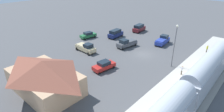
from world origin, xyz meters
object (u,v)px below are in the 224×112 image
at_px(pickup_blue, 163,40).
at_px(sedan_green, 88,35).
at_px(pedestrian_waiting_far, 182,70).
at_px(sedan_red, 104,65).
at_px(suv_navy, 115,33).
at_px(station_building, 44,76).
at_px(pedestrian_on_platform, 207,48).
at_px(suv_maroon, 139,28).
at_px(light_pole_near_platform, 175,41).
at_px(pickup_tan, 86,47).
at_px(pickup_charcoal, 127,43).

xyz_separation_m(pickup_blue, sedan_green, (17.86, 9.41, -0.15)).
relative_size(pedestrian_waiting_far, sedan_red, 0.36).
distance_m(pedestrian_waiting_far, pickup_blue, 15.88).
bearing_deg(suv_navy, pickup_blue, -162.37).
bearing_deg(pickup_blue, station_building, 82.42).
relative_size(pedestrian_on_platform, suv_maroon, 0.34).
height_order(station_building, pickup_blue, station_building).
bearing_deg(station_building, sedan_red, -100.87).
bearing_deg(light_pole_near_platform, sedan_green, -1.42).
relative_size(pedestrian_waiting_far, suv_maroon, 0.34).
height_order(pedestrian_waiting_far, suv_navy, suv_navy).
bearing_deg(pickup_tan, suv_navy, -83.71).
distance_m(station_building, suv_navy, 28.02).
bearing_deg(sedan_red, pickup_tan, -20.97).
xyz_separation_m(suv_navy, sedan_red, (-10.48, 15.77, -0.27)).
bearing_deg(station_building, sedan_green, -57.02).
bearing_deg(suv_navy, sedan_red, 123.60).
height_order(pedestrian_on_platform, suv_navy, suv_navy).
distance_m(station_building, pedestrian_waiting_far, 23.17).
bearing_deg(station_building, suv_navy, -72.56).
xyz_separation_m(pickup_tan, sedan_red, (-9.12, 3.50, -0.15)).
xyz_separation_m(pickup_tan, sedan_green, (6.75, -6.82, -0.15)).
height_order(station_building, pedestrian_on_platform, station_building).
height_order(suv_navy, sedan_green, suv_navy).
height_order(sedan_red, light_pole_near_platform, light_pole_near_platform).
relative_size(pickup_charcoal, light_pole_near_platform, 0.67).
height_order(pickup_charcoal, light_pole_near_platform, light_pole_near_platform).
height_order(pickup_tan, pickup_charcoal, same).
relative_size(pedestrian_on_platform, suv_navy, 0.34).
bearing_deg(sedan_red, sedan_green, -33.02).
xyz_separation_m(pedestrian_on_platform, pickup_charcoal, (16.09, 8.75, -0.25)).
distance_m(pedestrian_on_platform, suv_maroon, 21.32).
relative_size(suv_navy, pickup_charcoal, 0.89).
height_order(station_building, sedan_green, station_building).
height_order(pedestrian_waiting_far, pickup_tan, pickup_tan).
height_order(suv_maroon, sedan_green, suv_maroon).
height_order(suv_navy, sedan_red, suv_navy).
xyz_separation_m(pickup_charcoal, suv_maroon, (4.85, -12.76, 0.12)).
bearing_deg(suv_maroon, pedestrian_waiting_far, 139.85).
bearing_deg(pickup_blue, pedestrian_on_platform, -174.21).
xyz_separation_m(pickup_tan, pickup_blue, (-11.11, -16.23, 0.00)).
xyz_separation_m(station_building, suv_maroon, (6.49, -35.71, -1.58)).
bearing_deg(pickup_tan, light_pole_near_platform, -161.22).
bearing_deg(suv_maroon, pickup_blue, 154.40).
height_order(pedestrian_waiting_far, light_pole_near_platform, light_pole_near_platform).
bearing_deg(pedestrian_waiting_far, pickup_blue, -50.85).
height_order(pedestrian_waiting_far, suv_maroon, suv_maroon).
relative_size(sedan_red, pickup_blue, 0.85).
distance_m(sedan_red, pickup_charcoal, 12.59).
xyz_separation_m(pickup_charcoal, light_pole_near_platform, (-12.84, 2.33, 4.20)).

